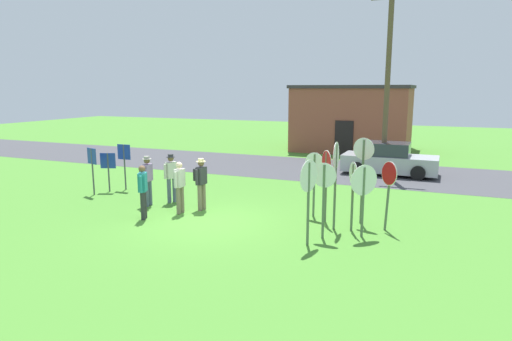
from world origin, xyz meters
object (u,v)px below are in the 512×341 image
at_px(stop_sign_center_cluster, 353,185).
at_px(stop_sign_far_back, 363,188).
at_px(stop_sign_rear_left, 326,173).
at_px(person_near_signs, 143,189).
at_px(person_on_left, 147,177).
at_px(parked_car_on_street, 388,160).
at_px(info_panel_rightmost, 124,159).
at_px(stop_sign_nearest, 314,174).
at_px(stop_sign_leaning_right, 324,188).
at_px(person_in_teal, 180,185).
at_px(person_with_sunhat, 171,175).
at_px(stop_sign_tallest, 336,169).
at_px(stop_sign_low_front, 308,187).
at_px(stop_sign_rear_right, 363,167).
at_px(utility_pole, 388,78).
at_px(stop_sign_leaning_left, 389,184).
at_px(person_holding_notes, 201,180).
at_px(info_panel_middle, 92,163).

bearing_deg(stop_sign_center_cluster, stop_sign_far_back, -49.28).
relative_size(stop_sign_rear_left, person_near_signs, 1.30).
height_order(stop_sign_rear_left, person_on_left, stop_sign_rear_left).
relative_size(parked_car_on_street, info_panel_rightmost, 2.37).
relative_size(stop_sign_far_back, stop_sign_nearest, 0.98).
height_order(stop_sign_leaning_right, person_in_teal, stop_sign_leaning_right).
xyz_separation_m(stop_sign_leaning_right, person_with_sunhat, (-5.90, 1.68, -0.41)).
bearing_deg(stop_sign_tallest, person_on_left, 179.18).
xyz_separation_m(stop_sign_low_front, person_on_left, (-6.17, 1.64, -0.53)).
relative_size(stop_sign_center_cluster, stop_sign_nearest, 0.97).
bearing_deg(stop_sign_rear_right, utility_pole, 92.39).
bearing_deg(stop_sign_leaning_left, stop_sign_center_cluster, -153.51).
bearing_deg(person_with_sunhat, stop_sign_rear_right, 0.71).
distance_m(stop_sign_nearest, info_panel_rightmost, 8.01).
distance_m(stop_sign_leaning_left, person_near_signs, 7.32).
relative_size(stop_sign_far_back, stop_sign_tallest, 0.79).
relative_size(stop_sign_leaning_right, person_in_teal, 1.23).
height_order(stop_sign_low_front, stop_sign_leaning_right, stop_sign_low_front).
height_order(stop_sign_rear_right, person_on_left, stop_sign_rear_right).
bearing_deg(utility_pole, stop_sign_low_front, -93.31).
bearing_deg(info_panel_rightmost, person_in_teal, -28.28).
xyz_separation_m(stop_sign_tallest, person_with_sunhat, (-6.00, 0.81, -0.77)).
bearing_deg(stop_sign_leaning_left, stop_sign_far_back, -122.80).
bearing_deg(person_near_signs, stop_sign_rear_left, 19.49).
relative_size(utility_pole, person_near_signs, 5.06).
bearing_deg(stop_sign_leaning_right, person_with_sunhat, 164.14).
bearing_deg(stop_sign_rear_left, person_holding_notes, -176.24).
xyz_separation_m(stop_sign_leaning_left, person_with_sunhat, (-7.41, 0.29, -0.37)).
bearing_deg(stop_sign_tallest, parked_car_on_street, 86.90).
bearing_deg(stop_sign_rear_left, stop_sign_nearest, 137.69).
distance_m(utility_pole, stop_sign_low_front, 11.08).
distance_m(stop_sign_far_back, person_in_teal, 5.85).
bearing_deg(stop_sign_rear_left, stop_sign_leaning_left, -3.17).
relative_size(parked_car_on_street, stop_sign_tallest, 1.70).
relative_size(parked_car_on_street, stop_sign_far_back, 2.16).
distance_m(stop_sign_rear_right, info_panel_middle, 10.03).
distance_m(stop_sign_leaning_left, person_holding_notes, 5.97).
bearing_deg(info_panel_middle, info_panel_rightmost, 65.60).
distance_m(stop_sign_far_back, info_panel_middle, 10.30).
distance_m(stop_sign_rear_right, person_in_teal, 5.78).
distance_m(stop_sign_nearest, stop_sign_leaning_right, 2.08).
relative_size(stop_sign_rear_left, person_on_left, 1.27).
bearing_deg(stop_sign_tallest, stop_sign_leaning_right, -97.10).
height_order(utility_pole, person_near_signs, utility_pole).
relative_size(stop_sign_low_front, info_panel_middle, 1.25).
distance_m(stop_sign_far_back, person_near_signs, 6.61).
relative_size(stop_sign_tallest, person_holding_notes, 1.46).
bearing_deg(info_panel_middle, stop_sign_leaning_right, -9.22).
bearing_deg(stop_sign_rear_left, stop_sign_leaning_right, -78.42).
relative_size(stop_sign_leaning_left, stop_sign_low_front, 0.89).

